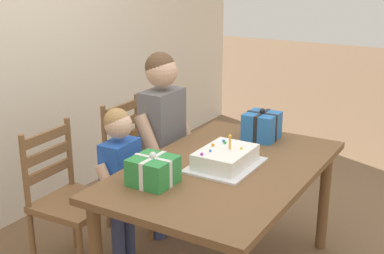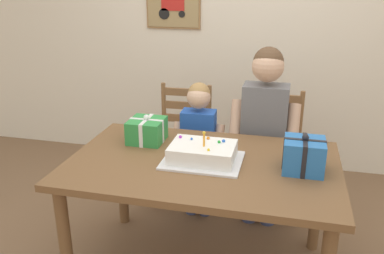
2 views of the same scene
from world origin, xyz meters
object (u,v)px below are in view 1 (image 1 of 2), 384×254
gift_box_beside_cake (153,171)px  gift_box_red_large (262,126)px  dining_table (225,181)px  child_older (163,128)px  chair_left (69,200)px  birthday_cake (225,159)px  chair_right (139,163)px  child_younger (121,173)px

gift_box_beside_cake → gift_box_red_large: bearing=-11.7°
dining_table → child_older: size_ratio=1.16×
gift_box_beside_cake → chair_left: gift_box_beside_cake is taller
birthday_cake → child_older: size_ratio=0.34×
chair_right → child_younger: child_younger is taller
child_older → child_younger: bearing=179.9°
birthday_cake → child_younger: bearing=104.5°
birthday_cake → gift_box_red_large: 0.55m
dining_table → child_older: 0.71m
child_older → gift_box_beside_cake: bearing=-149.6°
dining_table → child_younger: bearing=104.9°
chair_left → child_older: 0.77m
dining_table → gift_box_red_large: size_ratio=6.96×
gift_box_beside_cake → child_younger: child_younger is taller
chair_right → child_younger: (-0.52, -0.26, 0.16)m
gift_box_red_large → child_younger: 0.96m
child_younger → chair_left: bearing=126.6°
birthday_cake → chair_left: size_ratio=0.48×
dining_table → gift_box_beside_cake: gift_box_beside_cake is taller
chair_left → dining_table: bearing=-68.0°
chair_left → gift_box_beside_cake: bearing=-94.2°
chair_left → child_younger: (0.19, -0.26, 0.16)m
dining_table → gift_box_beside_cake: (-0.41, 0.21, 0.16)m
dining_table → child_older: bearing=64.7°
chair_left → child_older: child_older is taller
gift_box_beside_cake → chair_right: size_ratio=0.24×
chair_right → child_older: (-0.06, -0.26, 0.33)m
child_older → birthday_cake: bearing=-115.5°
child_older → chair_left: bearing=158.5°
gift_box_red_large → child_older: size_ratio=0.17×
gift_box_beside_cake → chair_left: (0.05, 0.67, -0.35)m
child_younger → birthday_cake: bearing=-75.5°
dining_table → birthday_cake: size_ratio=3.45×
gift_box_red_large → child_younger: bearing=139.4°
child_older → chair_right: bearing=76.9°
gift_box_beside_cake → chair_right: gift_box_beside_cake is taller
birthday_cake → chair_right: (0.36, 0.89, -0.33)m
dining_table → chair_right: (0.36, 0.88, -0.19)m
gift_box_red_large → gift_box_beside_cake: bearing=168.3°
gift_box_red_large → gift_box_beside_cake: (-0.95, 0.20, -0.02)m
dining_table → gift_box_beside_cake: size_ratio=6.81×
gift_box_red_large → gift_box_beside_cake: gift_box_red_large is taller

